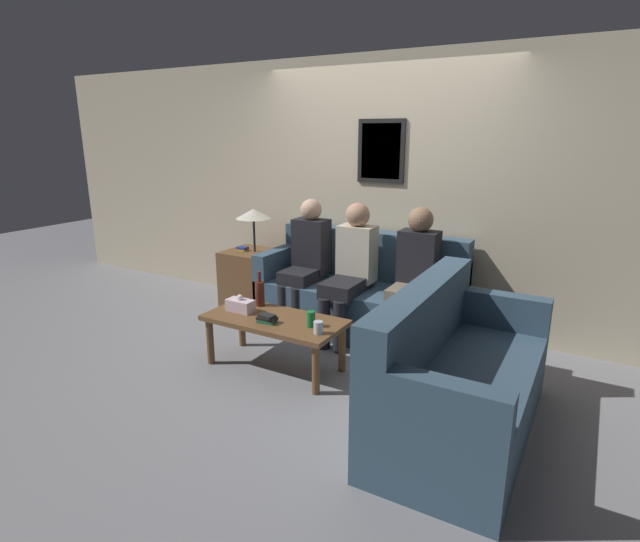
# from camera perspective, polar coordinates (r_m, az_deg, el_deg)

# --- Properties ---
(ground_plane) EXTENTS (16.00, 16.00, 0.00)m
(ground_plane) POSITION_cam_1_polar(r_m,az_deg,el_deg) (4.58, 1.95, -8.64)
(ground_plane) COLOR gray
(wall_back) EXTENTS (9.00, 0.08, 2.60)m
(wall_back) POSITION_cam_1_polar(r_m,az_deg,el_deg) (5.03, 7.03, 8.92)
(wall_back) COLOR beige
(wall_back) RESTS_ON ground_plane
(couch_main) EXTENTS (1.92, 0.80, 0.94)m
(couch_main) POSITION_cam_1_polar(r_m,az_deg,el_deg) (4.86, 4.66, -2.98)
(couch_main) COLOR #385166
(couch_main) RESTS_ON ground_plane
(couch_side) EXTENTS (0.80, 1.67, 0.94)m
(couch_side) POSITION_cam_1_polar(r_m,az_deg,el_deg) (3.39, 15.28, -12.12)
(couch_side) COLOR #385166
(couch_side) RESTS_ON ground_plane
(coffee_table) EXTENTS (1.14, 0.54, 0.43)m
(coffee_table) POSITION_cam_1_polar(r_m,az_deg,el_deg) (4.08, -5.22, -6.15)
(coffee_table) COLOR brown
(coffee_table) RESTS_ON ground_plane
(side_table_with_lamp) EXTENTS (0.51, 0.51, 1.11)m
(side_table_with_lamp) POSITION_cam_1_polar(r_m,az_deg,el_deg) (5.43, -7.87, -0.53)
(side_table_with_lamp) COLOR brown
(side_table_with_lamp) RESTS_ON ground_plane
(wine_bottle) EXTENTS (0.08, 0.08, 0.30)m
(wine_bottle) POSITION_cam_1_polar(r_m,az_deg,el_deg) (4.31, -6.90, -2.47)
(wine_bottle) COLOR #562319
(wine_bottle) RESTS_ON coffee_table
(drinking_glass) EXTENTS (0.07, 0.07, 0.10)m
(drinking_glass) POSITION_cam_1_polar(r_m,az_deg,el_deg) (3.72, -0.20, -6.48)
(drinking_glass) COLOR silver
(drinking_glass) RESTS_ON coffee_table
(book_stack) EXTENTS (0.16, 0.11, 0.07)m
(book_stack) POSITION_cam_1_polar(r_m,az_deg,el_deg) (3.95, -6.07, -5.44)
(book_stack) COLOR #237547
(book_stack) RESTS_ON coffee_table
(soda_can) EXTENTS (0.07, 0.07, 0.12)m
(soda_can) POSITION_cam_1_polar(r_m,az_deg,el_deg) (3.84, -1.04, -5.51)
(soda_can) COLOR #197A38
(soda_can) RESTS_ON coffee_table
(tissue_box) EXTENTS (0.23, 0.12, 0.15)m
(tissue_box) POSITION_cam_1_polar(r_m,az_deg,el_deg) (4.22, -9.10, -3.87)
(tissue_box) COLOR silver
(tissue_box) RESTS_ON coffee_table
(person_left) EXTENTS (0.34, 0.57, 1.25)m
(person_left) POSITION_cam_1_polar(r_m,az_deg,el_deg) (4.90, -1.61, 1.55)
(person_left) COLOR black
(person_left) RESTS_ON ground_plane
(person_middle) EXTENTS (0.34, 0.66, 1.26)m
(person_middle) POSITION_cam_1_polar(r_m,az_deg,el_deg) (4.59, 3.52, 0.55)
(person_middle) COLOR black
(person_middle) RESTS_ON ground_plane
(person_right) EXTENTS (0.34, 0.58, 1.26)m
(person_right) POSITION_cam_1_polar(r_m,az_deg,el_deg) (4.44, 10.69, -0.15)
(person_right) COLOR #756651
(person_right) RESTS_ON ground_plane
(teddy_bear) EXTENTS (0.21, 0.21, 0.32)m
(teddy_bear) POSITION_cam_1_polar(r_m,az_deg,el_deg) (3.75, 6.15, -12.15)
(teddy_bear) COLOR #A87A51
(teddy_bear) RESTS_ON ground_plane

